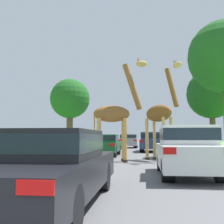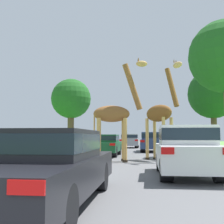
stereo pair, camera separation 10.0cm
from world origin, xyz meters
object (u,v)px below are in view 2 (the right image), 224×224
object	(u,v)px
car_verge_right	(130,141)
tree_centre_back	(71,99)
giraffe_near_road	(115,115)
giraffe_companion	(160,115)
tree_left_edge	(213,94)
car_lead_maroon	(41,164)
car_queue_right	(186,150)
car_queue_left	(105,144)
car_far_ahead	(152,141)

from	to	relation	value
car_verge_right	tree_centre_back	distance (m)	8.28
giraffe_near_road	giraffe_companion	size ratio (longest dim) A/B	1.03
giraffe_companion	tree_centre_back	world-z (taller)	tree_centre_back
tree_left_edge	car_lead_maroon	bearing A→B (deg)	-109.65
car_lead_maroon	car_queue_right	xyz separation A→B (m)	(3.05, 3.99, 0.09)
tree_centre_back	giraffe_near_road	bearing A→B (deg)	-66.11
car_lead_maroon	car_queue_left	distance (m)	12.79
car_lead_maroon	tree_left_edge	world-z (taller)	tree_left_edge
giraffe_companion	car_verge_right	xyz separation A→B (m)	(-2.53, 16.57, -1.53)
tree_centre_back	car_queue_left	bearing A→B (deg)	-61.89
car_queue_left	tree_centre_back	bearing A→B (deg)	118.11
car_queue_left	giraffe_companion	bearing A→B (deg)	-43.07
car_lead_maroon	car_queue_left	xyz separation A→B (m)	(-0.72, 12.77, 0.02)
giraffe_companion	car_far_ahead	size ratio (longest dim) A/B	1.05
car_lead_maroon	car_verge_right	world-z (taller)	car_verge_right
giraffe_near_road	car_queue_left	xyz separation A→B (m)	(-1.06, 4.17, -1.49)
car_far_ahead	giraffe_near_road	bearing A→B (deg)	-101.51
car_lead_maroon	giraffe_companion	bearing A→B (deg)	75.13
car_verge_right	car_queue_left	bearing A→B (deg)	-93.23
car_queue_left	car_verge_right	size ratio (longest dim) A/B	1.10
car_lead_maroon	car_far_ahead	distance (m)	18.43
tree_left_edge	car_queue_left	bearing A→B (deg)	-130.04
giraffe_near_road	car_far_ahead	bearing A→B (deg)	157.96
giraffe_near_road	car_lead_maroon	xyz separation A→B (m)	(-0.34, -8.59, -1.51)
giraffe_companion	tree_centre_back	distance (m)	14.38
car_queue_right	car_far_ahead	bearing A→B (deg)	92.96
car_lead_maroon	tree_left_edge	size ratio (longest dim) A/B	0.61
giraffe_companion	tree_centre_back	xyz separation A→B (m)	(-7.92, 11.74, 2.49)
car_queue_left	car_verge_right	xyz separation A→B (m)	(0.76, 13.50, 0.06)
tree_centre_back	car_queue_right	bearing A→B (deg)	-64.29
tree_left_edge	car_far_ahead	bearing A→B (deg)	-138.66
tree_left_edge	car_queue_right	bearing A→B (deg)	-105.34
tree_centre_back	car_lead_maroon	bearing A→B (deg)	-76.00
giraffe_near_road	tree_centre_back	size ratio (longest dim) A/B	0.75
car_queue_right	car_verge_right	xyz separation A→B (m)	(-3.01, 22.28, -0.01)
car_queue_right	car_verge_right	bearing A→B (deg)	97.70
car_verge_right	tree_centre_back	xyz separation A→B (m)	(-5.39, -4.83, 4.03)
giraffe_near_road	tree_left_edge	bearing A→B (deg)	141.21
car_lead_maroon	car_verge_right	size ratio (longest dim) A/B	1.22
car_queue_right	giraffe_near_road	bearing A→B (deg)	120.49
giraffe_near_road	giraffe_companion	world-z (taller)	giraffe_near_road
car_queue_left	tree_left_edge	bearing A→B (deg)	49.96
car_queue_left	car_far_ahead	size ratio (longest dim) A/B	0.93
giraffe_companion	car_queue_right	distance (m)	5.92
car_queue_right	tree_centre_back	world-z (taller)	tree_centre_back
car_queue_left	tree_centre_back	distance (m)	10.64
car_queue_right	car_queue_left	xyz separation A→B (m)	(-3.77, 8.78, -0.07)
giraffe_near_road	car_queue_right	distance (m)	5.53
car_verge_right	tree_left_edge	world-z (taller)	tree_left_edge
car_far_ahead	tree_centre_back	bearing A→B (deg)	157.67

